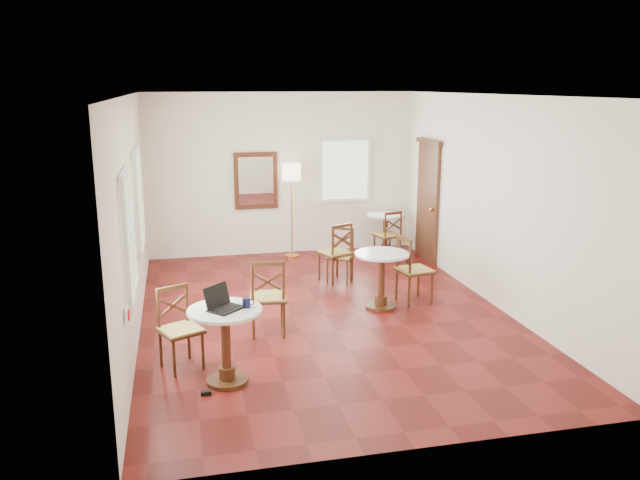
# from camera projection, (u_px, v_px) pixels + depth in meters

# --- Properties ---
(ground) EXTENTS (7.00, 7.00, 0.00)m
(ground) POSITION_uv_depth(u_px,v_px,m) (325.00, 314.00, 9.00)
(ground) COLOR #5D120F
(ground) RESTS_ON ground
(room_shell) EXTENTS (5.02, 7.02, 3.01)m
(room_shell) POSITION_uv_depth(u_px,v_px,m) (316.00, 178.00, 8.79)
(room_shell) COLOR white
(room_shell) RESTS_ON ground
(cafe_table_near) EXTENTS (0.79, 0.79, 0.84)m
(cafe_table_near) POSITION_uv_depth(u_px,v_px,m) (226.00, 337.00, 6.82)
(cafe_table_near) COLOR #452611
(cafe_table_near) RESTS_ON ground
(cafe_table_mid) EXTENTS (0.77, 0.77, 0.82)m
(cafe_table_mid) POSITION_uv_depth(u_px,v_px,m) (381.00, 274.00, 9.15)
(cafe_table_mid) COLOR #452611
(cafe_table_mid) RESTS_ON ground
(cafe_table_back) EXTENTS (0.71, 0.71, 0.75)m
(cafe_table_back) POSITION_uv_depth(u_px,v_px,m) (385.00, 229.00, 12.16)
(cafe_table_back) COLOR #452611
(cafe_table_back) RESTS_ON ground
(chair_near_a) EXTENTS (0.52, 0.52, 1.02)m
(chair_near_a) POSITION_uv_depth(u_px,v_px,m) (268.00, 297.00, 8.16)
(chair_near_a) COLOR #452611
(chair_near_a) RESTS_ON ground
(chair_near_b) EXTENTS (0.57, 0.57, 0.93)m
(chair_near_b) POSITION_uv_depth(u_px,v_px,m) (180.00, 329.00, 7.22)
(chair_near_b) COLOR #452611
(chair_near_b) RESTS_ON ground
(chair_mid_a) EXTENTS (0.59, 0.59, 0.98)m
(chair_mid_a) POSITION_uv_depth(u_px,v_px,m) (336.00, 252.00, 10.39)
(chair_mid_a) COLOR #452611
(chair_mid_a) RESTS_ON ground
(chair_mid_b) EXTENTS (0.53, 0.53, 1.00)m
(chair_mid_b) POSITION_uv_depth(u_px,v_px,m) (413.00, 270.00, 9.38)
(chair_mid_b) COLOR #452611
(chair_mid_b) RESTS_ON ground
(chair_back_a) EXTENTS (0.51, 0.51, 0.90)m
(chair_back_a) POSITION_uv_depth(u_px,v_px,m) (388.00, 235.00, 11.76)
(chair_back_a) COLOR #452611
(chair_back_a) RESTS_ON ground
(chair_back_b) EXTENTS (0.55, 0.55, 0.87)m
(chair_back_b) POSITION_uv_depth(u_px,v_px,m) (341.00, 255.00, 10.41)
(chair_back_b) COLOR #452611
(chair_back_b) RESTS_ON ground
(floor_lamp) EXTENTS (0.34, 0.34, 1.74)m
(floor_lamp) POSITION_uv_depth(u_px,v_px,m) (291.00, 178.00, 11.66)
(floor_lamp) COLOR #BF8C3F
(floor_lamp) RESTS_ON ground
(laptop) EXTENTS (0.45, 0.44, 0.25)m
(laptop) POSITION_uv_depth(u_px,v_px,m) (222.00, 303.00, 6.74)
(laptop) COLOR black
(laptop) RESTS_ON cafe_table_near
(mouse) EXTENTS (0.10, 0.07, 0.03)m
(mouse) POSITION_uv_depth(u_px,v_px,m) (217.00, 308.00, 6.73)
(mouse) COLOR black
(mouse) RESTS_ON cafe_table_near
(navy_mug) EXTENTS (0.13, 0.08, 0.10)m
(navy_mug) POSITION_uv_depth(u_px,v_px,m) (247.00, 303.00, 6.79)
(navy_mug) COLOR black
(navy_mug) RESTS_ON cafe_table_near
(water_glass) EXTENTS (0.05, 0.05, 0.09)m
(water_glass) POSITION_uv_depth(u_px,v_px,m) (224.00, 301.00, 6.87)
(water_glass) COLOR white
(water_glass) RESTS_ON cafe_table_near
(power_adapter) EXTENTS (0.11, 0.06, 0.04)m
(power_adapter) POSITION_uv_depth(u_px,v_px,m) (206.00, 393.00, 6.66)
(power_adapter) COLOR black
(power_adapter) RESTS_ON ground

